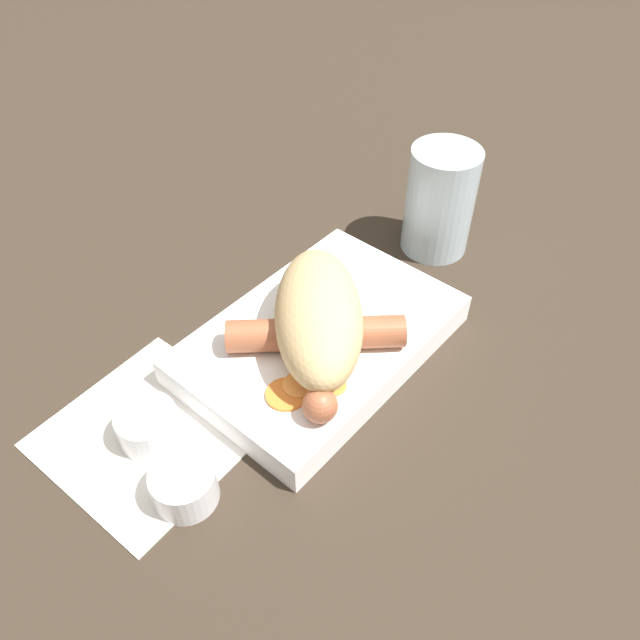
# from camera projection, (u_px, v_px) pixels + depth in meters

# --- Properties ---
(ground_plane) EXTENTS (3.00, 3.00, 0.00)m
(ground_plane) POSITION_uv_depth(u_px,v_px,m) (320.00, 350.00, 0.57)
(ground_plane) COLOR #33281E
(food_tray) EXTENTS (0.24, 0.16, 0.03)m
(food_tray) POSITION_uv_depth(u_px,v_px,m) (320.00, 339.00, 0.56)
(food_tray) COLOR white
(food_tray) RESTS_ON ground_plane
(bread_roll) EXTENTS (0.16, 0.16, 0.06)m
(bread_roll) POSITION_uv_depth(u_px,v_px,m) (319.00, 315.00, 0.51)
(bread_roll) COLOR tan
(bread_roll) RESTS_ON food_tray
(sausage) EXTENTS (0.14, 0.13, 0.03)m
(sausage) POSITION_uv_depth(u_px,v_px,m) (316.00, 334.00, 0.52)
(sausage) COLOR #9E5638
(sausage) RESTS_ON food_tray
(pickled_veggies) EXTENTS (0.06, 0.06, 0.00)m
(pickled_veggies) POSITION_uv_depth(u_px,v_px,m) (300.00, 389.00, 0.50)
(pickled_veggies) COLOR orange
(pickled_veggies) RESTS_ON food_tray
(napkin) EXTENTS (0.16, 0.16, 0.00)m
(napkin) POSITION_uv_depth(u_px,v_px,m) (150.00, 432.00, 0.50)
(napkin) COLOR white
(napkin) RESTS_ON ground_plane
(condiment_cup_near) EXTENTS (0.05, 0.05, 0.03)m
(condiment_cup_near) POSITION_uv_depth(u_px,v_px,m) (149.00, 428.00, 0.49)
(condiment_cup_near) COLOR white
(condiment_cup_near) RESTS_ON ground_plane
(condiment_cup_far) EXTENTS (0.05, 0.05, 0.03)m
(condiment_cup_far) POSITION_uv_depth(u_px,v_px,m) (185.00, 487.00, 0.45)
(condiment_cup_far) COLOR white
(condiment_cup_far) RESTS_ON ground_plane
(drink_glass) EXTENTS (0.07, 0.07, 0.11)m
(drink_glass) POSITION_uv_depth(u_px,v_px,m) (440.00, 201.00, 0.63)
(drink_glass) COLOR silver
(drink_glass) RESTS_ON ground_plane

